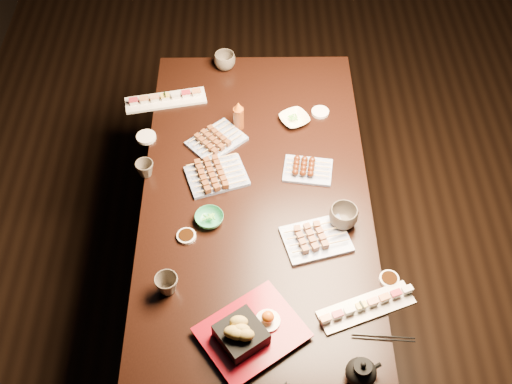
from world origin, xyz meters
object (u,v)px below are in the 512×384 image
(teacup_mid_right, at_px, (343,217))
(teacup_far_left, at_px, (145,169))
(yakitori_plate_right, at_px, (317,236))
(edamame_bowl_green, at_px, (209,219))
(yakitori_plate_center, at_px, (217,173))
(teacup_near_left, at_px, (167,285))
(sushi_platter_near, at_px, (367,305))
(sushi_platter_far, at_px, (165,98))
(tempura_tray, at_px, (252,327))
(teapot, at_px, (362,371))
(edamame_bowl_cream, at_px, (294,119))
(dining_table, at_px, (256,258))
(condiment_bottle, at_px, (238,115))
(yakitori_plate_left, at_px, (216,138))
(teacup_far_right, at_px, (225,61))

(teacup_mid_right, bearing_deg, teacup_far_left, 161.78)
(teacup_far_left, bearing_deg, teacup_mid_right, -18.22)
(yakitori_plate_right, xyz_separation_m, edamame_bowl_green, (-0.40, 0.09, -0.01))
(yakitori_plate_center, xyz_separation_m, yakitori_plate_right, (0.38, -0.32, 0.00))
(yakitori_plate_right, relative_size, teacup_near_left, 2.90)
(sushi_platter_near, relative_size, sushi_platter_far, 0.96)
(tempura_tray, xyz_separation_m, teapot, (0.35, -0.15, -0.01))
(teacup_far_left, bearing_deg, teapot, -48.36)
(edamame_bowl_cream, bearing_deg, teapot, -82.40)
(dining_table, xyz_separation_m, teacup_mid_right, (0.33, -0.09, 0.42))
(sushi_platter_near, relative_size, condiment_bottle, 2.43)
(teacup_far_left, bearing_deg, edamame_bowl_green, -41.88)
(sushi_platter_far, relative_size, edamame_bowl_green, 3.27)
(condiment_bottle, bearing_deg, tempura_tray, -87.02)
(teacup_far_left, bearing_deg, tempura_tray, -59.26)
(edamame_bowl_green, relative_size, teacup_far_left, 1.49)
(tempura_tray, bearing_deg, yakitori_plate_left, 64.41)
(sushi_platter_far, distance_m, teacup_mid_right, 1.00)
(edamame_bowl_green, xyz_separation_m, condiment_bottle, (0.11, 0.51, 0.05))
(yakitori_plate_right, xyz_separation_m, edamame_bowl_cream, (-0.05, 0.63, -0.02))
(sushi_platter_far, bearing_deg, edamame_bowl_cream, 155.24)
(edamame_bowl_cream, distance_m, tempura_tray, 1.03)
(sushi_platter_near, bearing_deg, dining_table, 108.75)
(yakitori_plate_left, bearing_deg, sushi_platter_near, -97.53)
(yakitori_plate_center, relative_size, edamame_bowl_cream, 1.93)
(teacup_far_right, relative_size, teapot, 0.83)
(dining_table, distance_m, sushi_platter_near, 0.71)
(edamame_bowl_cream, bearing_deg, condiment_bottle, -173.46)
(teacup_far_right, bearing_deg, teacup_far_left, -114.92)
(dining_table, distance_m, teacup_near_left, 0.64)
(sushi_platter_far, height_order, teacup_far_left, teacup_far_left)
(teacup_mid_right, height_order, condiment_bottle, condiment_bottle)
(dining_table, bearing_deg, teacup_near_left, -142.89)
(sushi_platter_near, height_order, condiment_bottle, condiment_bottle)
(yakitori_plate_center, height_order, edamame_bowl_green, yakitori_plate_center)
(dining_table, distance_m, teacup_far_right, 0.93)
(teapot, bearing_deg, teacup_near_left, 135.05)
(yakitori_plate_right, height_order, teacup_far_right, teacup_far_right)
(sushi_platter_far, bearing_deg, yakitori_plate_center, 106.87)
(tempura_tray, bearing_deg, teacup_mid_right, 18.27)
(teacup_near_left, xyz_separation_m, teapot, (0.64, -0.33, 0.01))
(teacup_near_left, bearing_deg, edamame_bowl_green, 65.71)
(condiment_bottle, bearing_deg, sushi_platter_far, 153.63)
(sushi_platter_far, distance_m, edamame_bowl_green, 0.71)
(sushi_platter_far, bearing_deg, condiment_bottle, 142.23)
(tempura_tray, bearing_deg, yakitori_plate_center, 66.38)
(yakitori_plate_center, distance_m, teacup_far_right, 0.68)
(dining_table, relative_size, teapot, 15.02)
(teapot, bearing_deg, edamame_bowl_cream, 79.69)
(sushi_platter_near, height_order, sushi_platter_far, sushi_platter_far)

